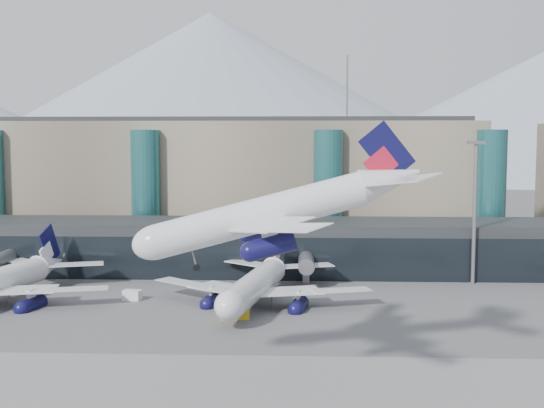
% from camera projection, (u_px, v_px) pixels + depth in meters
% --- Properties ---
extents(ground, '(900.00, 900.00, 0.00)m').
position_uv_depth(ground, '(310.00, 371.00, 75.99)').
color(ground, '#515154').
rests_on(ground, ground).
extents(concourse, '(170.00, 27.00, 10.00)m').
position_uv_depth(concourse, '(305.00, 247.00, 132.98)').
color(concourse, black).
rests_on(concourse, ground).
extents(terminal_main, '(130.00, 30.00, 31.00)m').
position_uv_depth(terminal_main, '(201.00, 183.00, 165.12)').
color(terminal_main, gray).
rests_on(terminal_main, ground).
extents(teal_towers, '(116.40, 19.40, 46.00)m').
position_uv_depth(teal_towers, '(237.00, 194.00, 148.94)').
color(teal_towers, '#225E60').
rests_on(teal_towers, ground).
extents(mountain_ridge, '(910.00, 400.00, 110.00)m').
position_uv_depth(mountain_ridge, '(326.00, 111.00, 449.26)').
color(mountain_ridge, gray).
rests_on(mountain_ridge, ground).
extents(lightmast_mid, '(3.00, 1.20, 25.60)m').
position_uv_depth(lightmast_mid, '(475.00, 204.00, 121.24)').
color(lightmast_mid, slate).
rests_on(lightmast_mid, ground).
extents(hero_jet, '(31.04, 31.27, 10.12)m').
position_uv_depth(hero_jet, '(288.00, 201.00, 68.85)').
color(hero_jet, silver).
rests_on(hero_jet, ground).
extents(jet_parked_left, '(37.27, 38.02, 12.24)m').
position_uv_depth(jet_parked_left, '(4.00, 272.00, 108.98)').
color(jet_parked_left, silver).
rests_on(jet_parked_left, ground).
extents(jet_parked_mid, '(36.62, 37.24, 12.01)m').
position_uv_depth(jet_parked_mid, '(260.00, 274.00, 108.20)').
color(jet_parked_mid, silver).
rests_on(jet_parked_mid, ground).
extents(veh_a, '(3.16, 2.23, 1.61)m').
position_uv_depth(veh_a, '(132.00, 295.00, 109.82)').
color(veh_a, silver).
rests_on(veh_a, ground).
extents(veh_b, '(1.84, 2.71, 1.47)m').
position_uv_depth(veh_b, '(222.00, 293.00, 111.59)').
color(veh_b, gold).
rests_on(veh_b, ground).
extents(veh_h, '(4.36, 2.90, 2.22)m').
position_uv_depth(veh_h, '(235.00, 311.00, 98.32)').
color(veh_h, gold).
rests_on(veh_h, ground).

